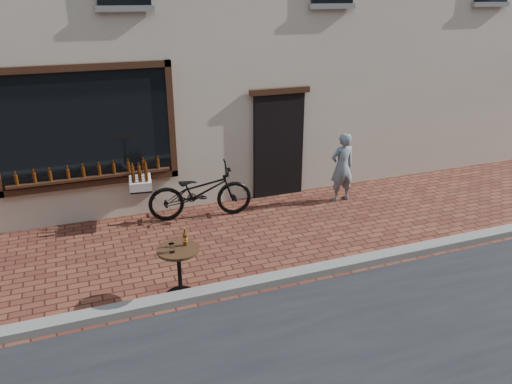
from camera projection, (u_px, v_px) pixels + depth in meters
name	position (u px, v px, depth m)	size (l,w,h in m)	color
ground	(251.00, 295.00, 7.28)	(90.00, 90.00, 0.00)	#4E2219
kerb	(246.00, 285.00, 7.43)	(90.00, 0.25, 0.12)	slate
cargo_bicycle	(198.00, 191.00, 9.62)	(2.37, 0.93, 1.13)	black
bistro_table	(179.00, 262.00, 7.07)	(0.61, 0.61, 1.04)	black
pedestrian	(342.00, 167.00, 10.35)	(0.53, 0.35, 1.46)	slate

